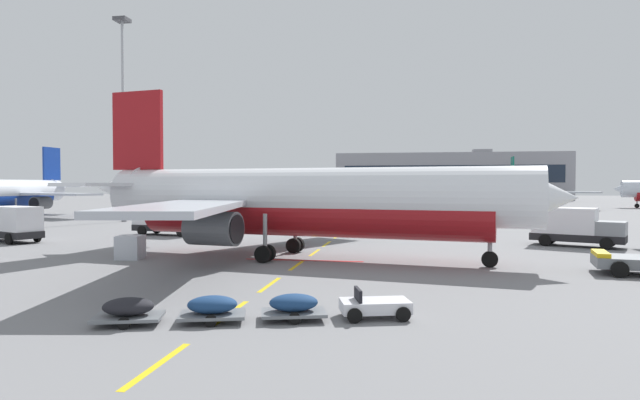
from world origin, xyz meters
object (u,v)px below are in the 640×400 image
Objects in this scene: airliner_foreground at (300,201)px; fuel_service_truck at (11,223)px; uld_cargo_container at (130,247)px; catering_truck at (574,226)px; airliner_far_right at (520,192)px; ground_power_truck at (170,219)px; apron_light_mast_near at (123,97)px; baggage_train at (254,307)px.

fuel_service_truck is at bearing 168.13° from airliner_foreground.
catering_truck is at bearing 22.09° from uld_cargo_container.
ground_power_truck is at bearing -126.40° from airliner_far_right.
airliner_far_right is 4.29× the size of fuel_service_truck.
ground_power_truck is at bearing -48.98° from apron_light_mast_near.
airliner_foreground is 21.43m from ground_power_truck.
fuel_service_truck is 1.01× the size of ground_power_truck.
fuel_service_truck is 13.80m from ground_power_truck.
ground_power_truck is at bearing 36.66° from fuel_service_truck.
airliner_foreground is 19.63× the size of uld_cargo_container.
ground_power_truck is (-44.99, -61.02, -1.95)m from airliner_far_right.
airliner_far_right is 87.28m from uld_cargo_container.
catering_truck is 33.35m from baggage_train.
fuel_service_truck is 0.27× the size of apron_light_mast_near.
ground_power_truck is at bearing 120.10° from baggage_train.
airliner_far_right is 1.16× the size of apron_light_mast_near.
ground_power_truck reaches higher than uld_cargo_container.
airliner_foreground is 4.71× the size of fuel_service_truck.
apron_light_mast_near is (-51.49, 20.27, 15.18)m from catering_truck.
uld_cargo_container is at bearing -73.56° from ground_power_truck.
catering_truck reaches higher than uld_cargo_container.
airliner_far_right is at bearing 62.60° from uld_cargo_container.
airliner_far_right is 4.30× the size of catering_truck.
fuel_service_truck reaches higher than uld_cargo_container.
catering_truck is at bearing 55.33° from baggage_train.
apron_light_mast_near reaches higher than uld_cargo_container.
apron_light_mast_near reaches higher than airliner_far_right.
apron_light_mast_near reaches higher than catering_truck.
catering_truck is at bearing -21.49° from apron_light_mast_near.
baggage_train is (1.78, -16.90, -3.42)m from airliner_foreground.
baggage_train is (28.95, -22.62, -1.11)m from fuel_service_truck.
airliner_foreground reaches higher than fuel_service_truck.
uld_cargo_container is at bearing -117.40° from airliner_far_right.
airliner_foreground is 4.72× the size of catering_truck.
baggage_train is at bearing -55.70° from apron_light_mast_near.
ground_power_truck is at bearing 139.10° from airliner_foreground.
catering_truck is 57.38m from apron_light_mast_near.
fuel_service_truck is at bearing -143.34° from ground_power_truck.
airliner_foreground is 23.37m from catering_truck.
ground_power_truck is (11.07, 8.24, 0.00)m from fuel_service_truck.
airliner_foreground is at bearing -40.90° from ground_power_truck.
baggage_train is at bearing -47.89° from uld_cargo_container.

